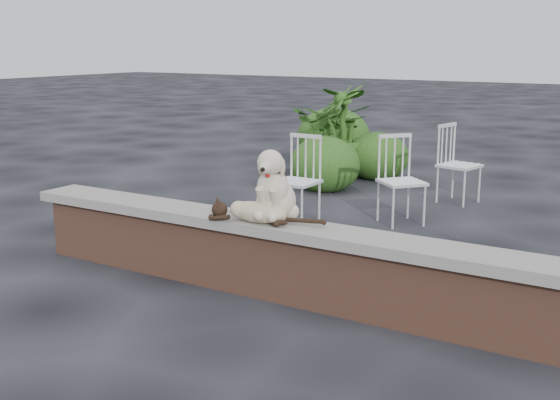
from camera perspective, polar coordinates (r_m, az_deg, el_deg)
The scene contains 11 objects.
ground at distance 5.08m, azimuth 6.67°, elevation -9.21°, with size 60.00×60.00×0.00m, color black.
brick_wall at distance 5.00m, azimuth 6.75°, elevation -6.55°, with size 6.00×0.30×0.50m, color brown.
capstone at distance 4.91m, azimuth 6.84°, elevation -3.36°, with size 6.20×0.40×0.08m, color slate.
dog at distance 5.24m, azimuth -0.32°, elevation 1.37°, with size 0.37×0.48×0.56m, color beige, non-canonical shape.
cat at distance 5.20m, azimuth -1.94°, elevation -0.89°, with size 1.05×0.25×0.18m, color tan, non-canonical shape.
chair_b at distance 7.36m, azimuth 1.34°, elevation 1.61°, with size 0.56×0.56×0.94m, color white, non-canonical shape.
chair_a at distance 7.47m, azimuth 9.92°, elevation 1.58°, with size 0.56×0.56×0.94m, color white, non-canonical shape.
chair_e at distance 8.62m, azimuth 14.44°, elevation 2.86°, with size 0.56×0.56×0.94m, color white, non-canonical shape.
potted_plant_a at distance 10.28m, azimuth 4.37°, elevation 5.69°, with size 1.14×0.99×1.27m, color #244D16.
potted_plant_b at distance 9.98m, azimuth 5.10°, elevation 5.60°, with size 0.74×0.74×1.32m, color #244D16.
shrubbery at distance 10.37m, azimuth 4.98°, elevation 4.29°, with size 2.16×2.88×0.93m.
Camera 1 is at (1.95, -4.29, 1.90)m, focal length 44.79 mm.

